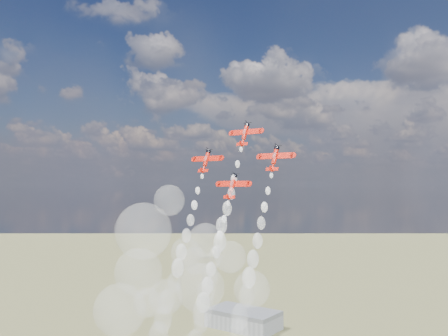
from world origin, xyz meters
TOP-DOWN VIEW (x-y plane):
  - hangar at (-120.00, 180.00)m, footprint 50.00×28.00m
  - plane_lead at (-16.38, 24.01)m, footprint 12.13×5.71m
  - plane_left at (-29.93, 20.29)m, footprint 12.13×5.71m
  - plane_right at (-2.83, 20.29)m, footprint 12.13×5.71m
  - plane_slot at (-16.38, 16.57)m, footprint 12.13×5.71m
  - smoke_trail_lead at (-16.12, 5.16)m, footprint 5.21×23.95m
  - smoke_trail_left at (-29.93, 1.47)m, footprint 5.55×24.39m
  - smoke_trail_right at (-2.68, 1.58)m, footprint 5.31×24.35m
  - drifted_smoke_cloud at (-54.64, 23.40)m, footprint 69.42×39.10m

SIDE VIEW (x-z plane):
  - hangar at x=-120.00m, z-range 0.00..13.00m
  - smoke_trail_left at x=-29.93m, z-range 42.17..93.68m
  - smoke_trail_right at x=-2.68m, z-range 42.09..93.93m
  - drifted_smoke_cloud at x=-54.64m, z-range 41.74..100.53m
  - smoke_trail_lead at x=-16.12m, z-range 51.04..102.75m
  - plane_slot at x=-16.38m, z-range 98.96..107.16m
  - plane_left at x=-29.93m, z-range 107.69..115.89m
  - plane_right at x=-2.83m, z-range 107.69..115.89m
  - plane_lead at x=-16.38m, z-range 116.41..124.61m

